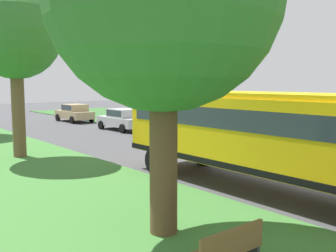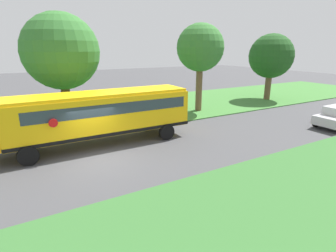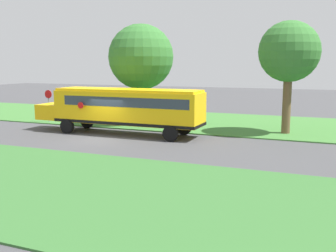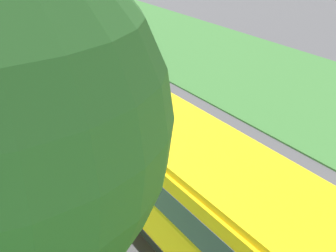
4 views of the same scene
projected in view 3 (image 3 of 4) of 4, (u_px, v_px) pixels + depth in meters
ground_plane at (99, 139)px, 25.56m from camera, size 120.00×120.00×0.00m
grass_verge at (160, 119)px, 34.69m from camera, size 12.00×80.00×0.08m
school_bus at (124, 107)px, 27.16m from camera, size 2.85×12.42×3.16m
oak_tree_beside_bus at (142, 57)px, 31.33m from camera, size 5.20×5.20×8.02m
oak_tree_roadside_mid at (287, 53)px, 26.61m from camera, size 4.14×4.14×7.76m
stop_sign at (49, 102)px, 32.36m from camera, size 0.08×0.68×2.74m
park_bench at (120, 116)px, 33.17m from camera, size 1.61×0.52×0.92m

